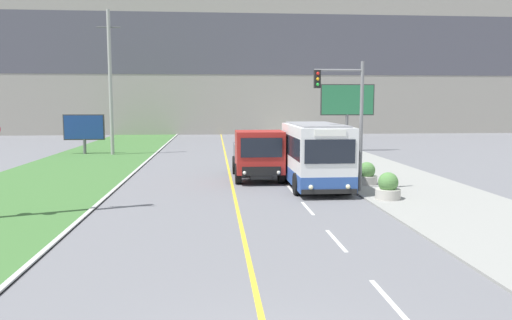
% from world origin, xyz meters
% --- Properties ---
extents(apartment_block_background, '(80.00, 8.04, 21.92)m').
position_xyz_m(apartment_block_background, '(0.00, 61.93, 10.96)').
color(apartment_block_background, gray).
rests_on(apartment_block_background, ground_plane).
extents(city_bus, '(2.61, 6.11, 3.12)m').
position_xyz_m(city_bus, '(3.96, 16.89, 1.58)').
color(city_bus, white).
rests_on(city_bus, ground_plane).
extents(dump_truck, '(2.51, 6.25, 2.67)m').
position_xyz_m(dump_truck, '(1.43, 19.51, 1.33)').
color(dump_truck, black).
rests_on(dump_truck, ground_plane).
extents(utility_pole_far, '(1.80, 0.28, 11.22)m').
position_xyz_m(utility_pole_far, '(-8.89, 33.51, 5.66)').
color(utility_pole_far, '#9E9E99').
rests_on(utility_pole_far, ground_plane).
extents(traffic_light_mast, '(2.28, 0.32, 5.96)m').
position_xyz_m(traffic_light_mast, '(5.16, 15.67, 3.79)').
color(traffic_light_mast, slate).
rests_on(traffic_light_mast, ground_plane).
extents(billboard_large, '(4.56, 0.24, 5.64)m').
position_xyz_m(billboard_large, '(10.31, 34.81, 4.16)').
color(billboard_large, '#59595B').
rests_on(billboard_large, ground_plane).
extents(billboard_small, '(3.20, 0.24, 3.17)m').
position_xyz_m(billboard_small, '(-11.23, 34.25, 2.08)').
color(billboard_small, '#59595B').
rests_on(billboard_small, ground_plane).
extents(planter_round_near, '(1.05, 1.05, 1.13)m').
position_xyz_m(planter_round_near, '(6.39, 13.60, 0.57)').
color(planter_round_near, '#B7B2A8').
rests_on(planter_round_near, sidewalk_right).
extents(planter_round_second, '(1.03, 1.03, 1.10)m').
position_xyz_m(planter_round_second, '(6.67, 17.42, 0.56)').
color(planter_round_second, '#B7B2A8').
rests_on(planter_round_second, sidewalk_right).
extents(planter_round_third, '(1.03, 1.03, 1.13)m').
position_xyz_m(planter_round_third, '(6.62, 21.25, 0.57)').
color(planter_round_third, '#B7B2A8').
rests_on(planter_round_third, sidewalk_right).
extents(planter_round_far, '(1.01, 1.01, 1.10)m').
position_xyz_m(planter_round_far, '(6.64, 25.07, 0.56)').
color(planter_round_far, '#B7B2A8').
rests_on(planter_round_far, sidewalk_right).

